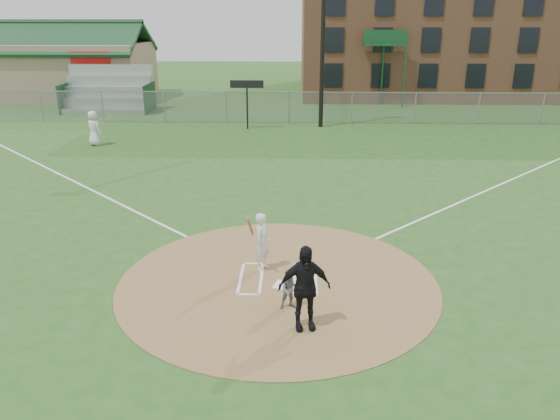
{
  "coord_description": "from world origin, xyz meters",
  "views": [
    {
      "loc": [
        0.42,
        -12.9,
        6.69
      ],
      "look_at": [
        0.0,
        2.0,
        1.3
      ],
      "focal_mm": 35.0,
      "sensor_mm": 36.0,
      "label": 1
    }
  ],
  "objects_px": {
    "catcher": "(290,289)",
    "batter_at_plate": "(263,242)",
    "umpire": "(304,288)",
    "home_plate": "(284,285)",
    "ondeck_player": "(94,128)"
  },
  "relations": [
    {
      "from": "umpire",
      "to": "home_plate",
      "type": "bearing_deg",
      "value": 95.15
    },
    {
      "from": "home_plate",
      "to": "ondeck_player",
      "type": "distance_m",
      "value": 19.01
    },
    {
      "from": "batter_at_plate",
      "to": "umpire",
      "type": "bearing_deg",
      "value": -69.63
    },
    {
      "from": "umpire",
      "to": "batter_at_plate",
      "type": "bearing_deg",
      "value": 101.41
    },
    {
      "from": "catcher",
      "to": "batter_at_plate",
      "type": "height_order",
      "value": "batter_at_plate"
    },
    {
      "from": "catcher",
      "to": "umpire",
      "type": "bearing_deg",
      "value": -82.12
    },
    {
      "from": "home_plate",
      "to": "catcher",
      "type": "bearing_deg",
      "value": -81.12
    },
    {
      "from": "batter_at_plate",
      "to": "home_plate",
      "type": "bearing_deg",
      "value": -58.31
    },
    {
      "from": "ondeck_player",
      "to": "batter_at_plate",
      "type": "xyz_separation_m",
      "value": [
        9.88,
        -14.88,
        -0.08
      ]
    },
    {
      "from": "catcher",
      "to": "umpire",
      "type": "xyz_separation_m",
      "value": [
        0.32,
        -0.85,
        0.49
      ]
    },
    {
      "from": "home_plate",
      "to": "ondeck_player",
      "type": "bearing_deg",
      "value": 123.47
    },
    {
      "from": "home_plate",
      "to": "umpire",
      "type": "height_order",
      "value": "umpire"
    },
    {
      "from": "umpire",
      "to": "batter_at_plate",
      "type": "xyz_separation_m",
      "value": [
        -1.09,
        2.93,
        -0.17
      ]
    },
    {
      "from": "catcher",
      "to": "batter_at_plate",
      "type": "bearing_deg",
      "value": 97.46
    },
    {
      "from": "home_plate",
      "to": "ondeck_player",
      "type": "xyz_separation_m",
      "value": [
        -10.47,
        15.84,
        0.89
      ]
    }
  ]
}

